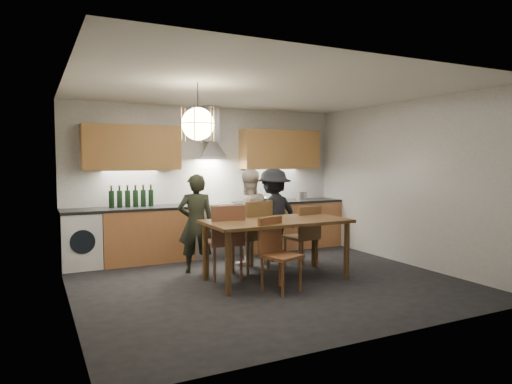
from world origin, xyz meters
name	(u,v)px	position (x,y,z in m)	size (l,w,h in m)	color
ground	(266,281)	(0.00, 0.00, 0.00)	(5.00, 5.00, 0.00)	black
room_shell	(266,156)	(0.00, 0.00, 1.71)	(5.02, 4.52, 2.61)	silver
counter_run	(216,229)	(0.02, 1.95, 0.45)	(5.00, 0.62, 0.90)	#CF854F
range_stove	(215,230)	(0.00, 1.94, 0.44)	(0.90, 0.60, 0.92)	silver
wall_fixtures	(212,148)	(0.00, 2.07, 1.87)	(4.30, 0.54, 1.10)	tan
pendant_lamp	(198,124)	(-1.00, -0.10, 2.10)	(0.43, 0.43, 0.70)	black
dining_table	(276,227)	(0.17, 0.03, 0.74)	(1.98, 1.00, 0.83)	brown
chair_back_left	(226,237)	(-0.46, 0.33, 0.60)	(0.52, 0.52, 1.04)	brown
chair_back_mid	(254,231)	(0.09, 0.56, 0.61)	(0.57, 0.57, 1.06)	brown
chair_back_right	(305,232)	(0.89, 0.41, 0.55)	(0.49, 0.49, 0.96)	brown
chair_front	(276,249)	(-0.09, -0.45, 0.53)	(0.54, 0.54, 0.93)	brown
person_left	(196,223)	(-0.70, 0.90, 0.73)	(0.53, 0.35, 1.46)	black
person_mid	(248,217)	(0.22, 1.04, 0.75)	(0.73, 0.57, 1.51)	beige
person_right	(274,214)	(0.73, 1.14, 0.76)	(0.98, 0.56, 1.52)	black
mixing_bowl	(264,199)	(0.96, 1.91, 0.94)	(0.32, 0.32, 0.08)	silver
stock_pot	(301,196)	(1.76, 1.93, 0.97)	(0.21, 0.21, 0.15)	#ACACAF
wine_bottles	(132,196)	(-1.41, 2.01, 1.08)	(0.71, 0.08, 0.35)	black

